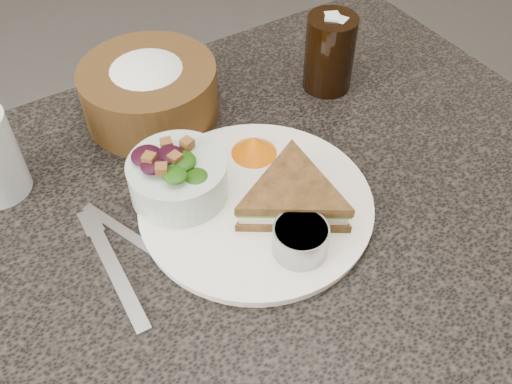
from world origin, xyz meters
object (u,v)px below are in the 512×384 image
object	(u,v)px
dressing_ramekin	(300,240)
dining_table	(244,347)
cola_glass	(330,50)
sandwich	(293,196)
bread_basket	(149,84)
dinner_plate	(256,205)
salad_bowl	(178,173)

from	to	relation	value
dressing_ramekin	dining_table	bearing A→B (deg)	101.01
dining_table	cola_glass	distance (m)	0.52
sandwich	cola_glass	bearing A→B (deg)	77.22
bread_basket	cola_glass	xyz separation A→B (m)	(0.26, -0.08, 0.01)
dinner_plate	dressing_ramekin	distance (m)	0.09
sandwich	dressing_ramekin	distance (m)	0.07
sandwich	dressing_ramekin	size ratio (longest dim) A/B	2.47
dinner_plate	bread_basket	distance (m)	0.24
dining_table	bread_basket	bearing A→B (deg)	93.82
dinner_plate	sandwich	distance (m)	0.05
sandwich	salad_bowl	xyz separation A→B (m)	(-0.11, 0.10, 0.01)
dinner_plate	bread_basket	size ratio (longest dim) A/B	1.49
cola_glass	sandwich	bearing A→B (deg)	-135.62
dining_table	dinner_plate	size ratio (longest dim) A/B	3.44
sandwich	bread_basket	xyz separation A→B (m)	(-0.06, 0.27, 0.02)
dressing_ramekin	salad_bowl	bearing A→B (deg)	116.36
dining_table	sandwich	world-z (taller)	sandwich
dressing_ramekin	cola_glass	distance (m)	0.34
dinner_plate	sandwich	bearing A→B (deg)	-45.19
dressing_ramekin	bread_basket	distance (m)	0.33
salad_bowl	dressing_ramekin	world-z (taller)	salad_bowl
dinner_plate	cola_glass	xyz separation A→B (m)	(0.23, 0.16, 0.06)
dining_table	cola_glass	size ratio (longest dim) A/B	7.76
dinner_plate	bread_basket	bearing A→B (deg)	97.69
dinner_plate	salad_bowl	bearing A→B (deg)	139.02
dining_table	sandwich	distance (m)	0.41
dining_table	bread_basket	distance (m)	0.49
bread_basket	cola_glass	distance (m)	0.27
salad_bowl	dressing_ramekin	distance (m)	0.17
dinner_plate	salad_bowl	size ratio (longest dim) A/B	2.36
sandwich	dressing_ramekin	world-z (taller)	sandwich
dinner_plate	dressing_ramekin	world-z (taller)	dressing_ramekin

